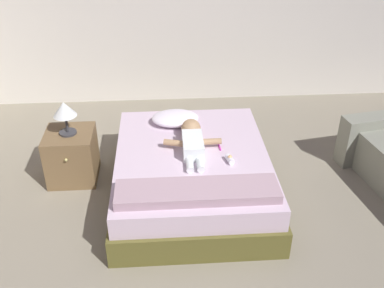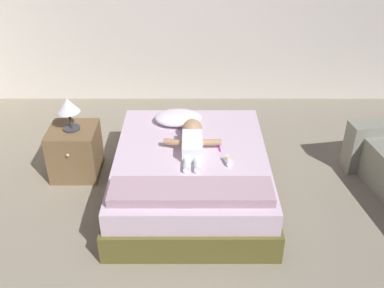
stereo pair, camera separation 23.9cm
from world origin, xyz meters
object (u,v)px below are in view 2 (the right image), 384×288
at_px(nightstand, 76,151).
at_px(baby_bottle, 229,160).
at_px(pillow, 179,118).
at_px(bed, 192,175).
at_px(toothbrush, 220,147).
at_px(lamp, 69,107).
at_px(baby, 193,140).

relative_size(nightstand, baby_bottle, 4.33).
bearing_deg(pillow, baby_bottle, -58.50).
bearing_deg(bed, toothbrush, 21.12).
distance_m(toothbrush, baby_bottle, 0.26).
height_order(bed, lamp, lamp).
distance_m(bed, pillow, 0.64).
height_order(bed, nightstand, nightstand).
height_order(baby, lamp, lamp).
bearing_deg(lamp, pillow, 11.53).
xyz_separation_m(toothbrush, nightstand, (-1.39, 0.26, -0.21)).
bearing_deg(bed, baby_bottle, -26.53).
xyz_separation_m(pillow, baby, (0.14, -0.46, 0.01)).
xyz_separation_m(toothbrush, baby_bottle, (0.06, -0.26, 0.02)).
bearing_deg(baby_bottle, lamp, 160.44).
height_order(bed, baby_bottle, baby_bottle).
distance_m(baby, lamp, 1.19).
bearing_deg(pillow, bed, -77.30).
bearing_deg(pillow, lamp, -168.47).
relative_size(bed, toothbrush, 13.50).
distance_m(bed, baby, 0.32).
distance_m(pillow, baby, 0.48).
xyz_separation_m(bed, lamp, (-1.13, 0.36, 0.51)).
bearing_deg(lamp, bed, -17.51).
distance_m(baby, toothbrush, 0.25).
bearing_deg(toothbrush, baby_bottle, -76.83).
xyz_separation_m(nightstand, baby_bottle, (1.45, -0.51, 0.23)).
distance_m(pillow, nightstand, 1.06).
distance_m(baby, nightstand, 1.20).
relative_size(baby, toothbrush, 5.29).
distance_m(nightstand, baby_bottle, 1.55).
bearing_deg(baby, lamp, 167.64).
bearing_deg(bed, nightstand, 162.50).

